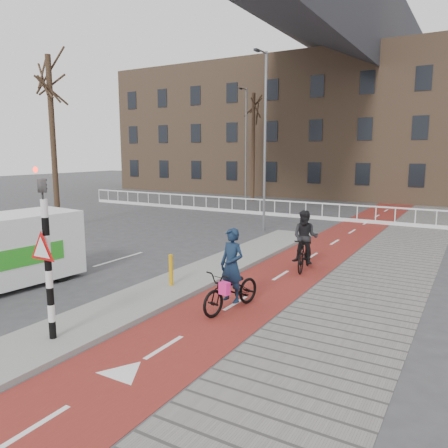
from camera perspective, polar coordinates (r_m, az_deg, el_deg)
The scene contains 14 objects.
ground at distance 10.85m, azimuth -10.88°, elevation -11.91°, with size 120.00×120.00×0.00m, color #38383A.
bike_lane at distance 18.73m, azimuth 13.40°, elevation -2.87°, with size 2.50×60.00×0.01m, color maroon.
sidewalk at distance 18.15m, azimuth 21.90°, elevation -3.70°, with size 3.00×60.00×0.01m, color slate.
curb_island at distance 14.27m, azimuth -2.39°, elevation -6.25°, with size 1.80×16.00×0.12m, color gray.
traffic_signal at distance 9.39m, azimuth -22.20°, elevation -3.13°, with size 0.80×0.80×3.68m.
bollard at distance 12.66m, azimuth -6.95°, elevation -5.97°, with size 0.12×0.12×0.90m, color #D5980B.
cyclist_near at distance 10.87m, azimuth 1.03°, elevation -7.75°, with size 1.07×2.10×2.07m.
cyclist_far at distance 14.69m, azimuth 10.53°, elevation -2.81°, with size 0.94×1.93×2.01m.
railing at distance 27.45m, azimuth 4.72°, elevation 1.86°, with size 28.00×0.10×0.99m.
townhouse_row at distance 40.92m, azimuth 16.95°, elevation 14.52°, with size 46.00×10.00×15.90m.
tree_left at distance 23.73m, azimuth -21.40°, elevation 9.69°, with size 0.28×0.28×8.56m, color #312216.
tree_mid at distance 34.99m, azimuth 3.82°, elevation 9.88°, with size 0.28×0.28×8.39m, color #312216.
streetlight_near at distance 21.55m, azimuth 5.37°, elevation 10.37°, with size 0.12×0.12×8.56m, color slate.
streetlight_left at distance 35.07m, azimuth 2.88°, elevation 10.20°, with size 0.12×0.12×8.76m, color slate.
Camera 1 is at (6.73, -7.55, 3.92)m, focal length 35.00 mm.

